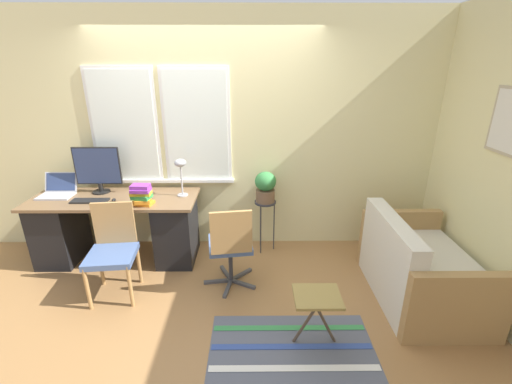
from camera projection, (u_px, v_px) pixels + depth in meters
ground_plane at (206, 274)px, 3.70m from camera, size 14.00×14.00×0.00m
wall_back_with_window at (206, 136)px, 3.92m from camera, size 9.00×0.12×2.70m
wall_right_with_picture at (477, 151)px, 3.24m from camera, size 0.08×9.00×2.70m
desk at (118, 227)px, 3.86m from camera, size 1.80×0.66×0.75m
laptop at (58, 191)px, 3.80m from camera, size 0.36×0.31×0.23m
monitor at (98, 169)px, 3.80m from camera, size 0.51×0.19×0.52m
keyboard at (90, 201)px, 3.63m from camera, size 0.38×0.13×0.02m
mouse at (114, 200)px, 3.64m from camera, size 0.04×0.06×0.03m
desk_lamp at (181, 167)px, 3.69m from camera, size 0.13×0.13×0.42m
book_stack at (142, 195)px, 3.52m from camera, size 0.24×0.19×0.22m
desk_chair_wooden at (113, 248)px, 3.26m from camera, size 0.47×0.48×0.89m
office_chair_swivel at (231, 245)px, 3.34m from camera, size 0.54×0.54×0.89m
couch_loveseat at (418, 271)px, 3.25m from camera, size 0.84×1.27×0.82m
plant_stand at (265, 208)px, 3.99m from camera, size 0.25×0.25×0.63m
potted_plant at (265, 186)px, 3.90m from camera, size 0.24×0.24×0.36m
floor_rug_striped at (292, 347)px, 2.74m from camera, size 1.32×0.72×0.01m
folding_stool at (317, 301)px, 2.66m from camera, size 0.36×0.31×0.46m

